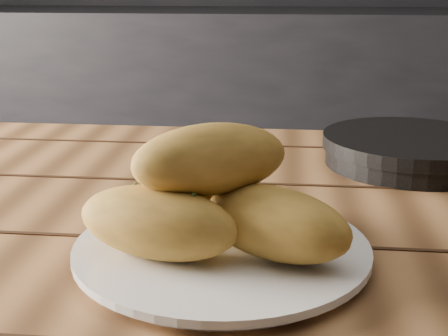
% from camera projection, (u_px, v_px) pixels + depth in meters
% --- Properties ---
extents(counter, '(2.80, 0.60, 0.90)m').
position_uv_depth(counter, '(307.00, 125.00, 2.52)').
color(counter, black).
rests_on(counter, ground).
extents(table, '(1.40, 0.85, 0.75)m').
position_uv_depth(table, '(374.00, 294.00, 0.77)').
color(table, '#9A6739').
rests_on(table, ground).
extents(plate, '(0.29, 0.29, 0.02)m').
position_uv_depth(plate, '(222.00, 251.00, 0.62)').
color(plate, white).
rests_on(plate, table).
extents(bread_rolls, '(0.28, 0.23, 0.12)m').
position_uv_depth(bread_rolls, '(216.00, 199.00, 0.60)').
color(bread_rolls, gold).
rests_on(bread_rolls, plate).
extents(skillet, '(0.40, 0.26, 0.05)m').
position_uv_depth(skillet, '(412.00, 150.00, 0.93)').
color(skillet, black).
rests_on(skillet, table).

